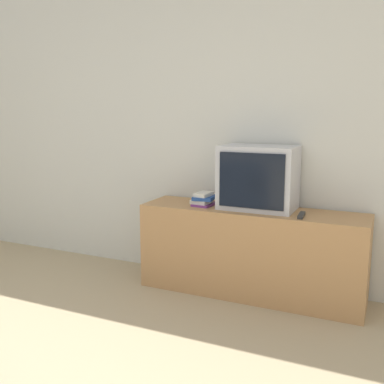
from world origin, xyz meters
TOP-DOWN VIEW (x-y plane):
  - wall_back at (0.00, 3.03)m, footprint 9.00×0.06m
  - tv_stand at (0.88, 2.76)m, footprint 1.75×0.45m
  - television at (0.91, 2.79)m, footprint 0.57×0.38m
  - book_stack at (0.48, 2.74)m, footprint 0.18×0.23m
  - remote_on_stand at (1.28, 2.66)m, footprint 0.05×0.17m

SIDE VIEW (x-z plane):
  - tv_stand at x=0.88m, z-range 0.00..0.69m
  - remote_on_stand at x=1.28m, z-range 0.69..0.72m
  - book_stack at x=0.48m, z-range 0.69..0.79m
  - television at x=0.91m, z-range 0.69..1.18m
  - wall_back at x=0.00m, z-range 0.00..2.60m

